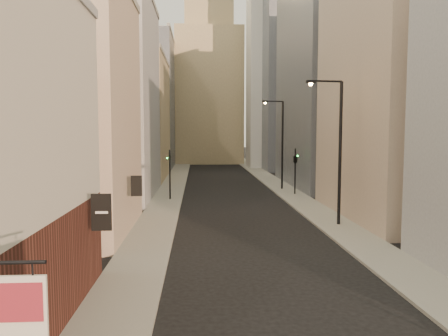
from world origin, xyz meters
TOP-DOWN VIEW (x-y plane):
  - sidewalk_left at (-6.50, 55.00)m, footprint 3.00×140.00m
  - sidewalk_right at (6.50, 55.00)m, footprint 3.00×140.00m
  - left_bldg_beige at (-12.00, 26.00)m, footprint 8.00×12.00m
  - left_bldg_grey at (-12.00, 42.00)m, footprint 8.00×16.00m
  - left_bldg_tan at (-12.00, 60.00)m, footprint 8.00×18.00m
  - left_bldg_wingrid at (-12.00, 80.00)m, footprint 8.00×20.00m
  - right_bldg_beige at (12.00, 30.00)m, footprint 8.00×16.00m
  - right_bldg_wingrid at (12.00, 50.00)m, footprint 8.00×20.00m
  - highrise at (18.00, 78.00)m, footprint 21.00×23.00m
  - clock_tower at (-1.00, 92.00)m, footprint 14.00×14.00m
  - white_tower at (10.00, 78.00)m, footprint 8.00×8.00m
  - streetlamp_mid at (6.41, 26.89)m, footprint 2.71×0.57m
  - streetlamp_far at (6.07, 46.25)m, footprint 2.60×1.04m
  - traffic_light_left at (-6.19, 39.29)m, footprint 0.57×0.49m
  - traffic_light_right at (6.89, 42.10)m, footprint 0.69×0.69m

SIDE VIEW (x-z plane):
  - sidewalk_left at x=-6.50m, z-range 0.00..0.15m
  - sidewalk_right at x=6.50m, z-range 0.00..0.15m
  - traffic_light_left at x=-6.19m, z-range 0.93..5.93m
  - traffic_light_right at x=6.89m, z-range 1.45..6.45m
  - streetlamp_far at x=6.07m, z-range 0.73..11.00m
  - streetlamp_mid at x=6.41m, z-range 0.74..11.11m
  - left_bldg_beige at x=-12.00m, z-range 0.00..16.00m
  - left_bldg_tan at x=-12.00m, z-range 0.00..17.00m
  - left_bldg_grey at x=-12.00m, z-range 0.00..20.00m
  - right_bldg_beige at x=12.00m, z-range 0.00..20.00m
  - left_bldg_wingrid at x=-12.00m, z-range 0.00..24.00m
  - right_bldg_wingrid at x=12.00m, z-range 0.00..26.00m
  - clock_tower at x=-1.00m, z-range -4.82..40.08m
  - white_tower at x=10.00m, z-range -2.14..39.36m
  - highrise at x=18.00m, z-range 0.06..51.26m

